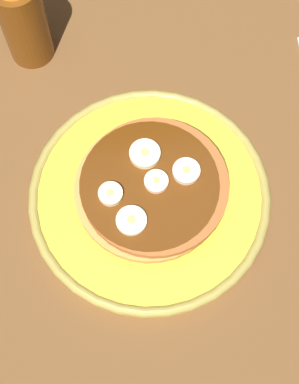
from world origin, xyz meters
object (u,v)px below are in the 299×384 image
Objects in this scene: banana_slice_0 at (157,186)px; banana_slice_1 at (186,171)px; pancake_stack at (151,189)px; syrup_bottle at (22,16)px; banana_slice_2 at (149,153)px; banana_slice_4 at (111,194)px; banana_slice_3 at (131,221)px; plate at (150,196)px.

banana_slice_1 is at bearing 109.02° from banana_slice_0.
banana_slice_1 is (-1.17, 3.40, 0.04)cm from banana_slice_0.
syrup_bottle is (-22.63, -11.99, 3.50)cm from pancake_stack.
banana_slice_2 is 0.23× the size of syrup_bottle.
syrup_bottle reaches higher than banana_slice_0.
pancake_stack is 6.50× the size of banana_slice_0.
banana_slice_1 is 8.55cm from banana_slice_4.
banana_slice_2 is at bearing 157.97° from banana_slice_3.
banana_slice_0 is 0.77× the size of banana_slice_2.
syrup_bottle reaches higher than pancake_stack.
banana_slice_1 is 27.22cm from syrup_bottle.
pancake_stack is at bearing -5.98° from banana_slice_2.
banana_slice_1 is 8.12cm from banana_slice_3.
banana_slice_3 is at bearing -54.89° from banana_slice_1.
banana_slice_0 is 0.18× the size of syrup_bottle.
banana_slice_4 is (0.25, -5.04, 0.05)cm from banana_slice_0.
plate is 2.18cm from pancake_stack.
banana_slice_3 is 1.23× the size of banana_slice_4.
plate is 9.08× the size of banana_slice_1.
banana_slice_4 is (4.15, -4.79, 0.02)cm from banana_slice_2.
pancake_stack is (-0.03, 0.13, 2.18)cm from plate.
banana_slice_4 is at bearing -80.44° from plate.
banana_slice_4 is at bearing 17.90° from syrup_bottle.
syrup_bottle is at bearing -152.09° from pancake_stack.
pancake_stack is 25.85cm from syrup_bottle.
banana_slice_3 is at bearing 28.83° from banana_slice_4.
banana_slice_0 is at bearing 28.56° from syrup_bottle.
syrup_bottle is at bearing -151.44° from banana_slice_0.
plate is 10.41× the size of banana_slice_0.
banana_slice_1 reaches higher than plate.
plate is 5.83cm from banana_slice_1.
banana_slice_3 is at bearing -32.28° from plate.
banana_slice_3 is (3.98, -2.51, 3.97)cm from plate.
banana_slice_0 is (0.48, 0.74, 4.02)cm from plate.
banana_slice_1 and banana_slice_4 have the same top height.
banana_slice_1 reaches higher than pancake_stack.
pancake_stack is at bearing 27.91° from syrup_bottle.
banana_slice_4 is at bearing -80.45° from banana_slice_1.
plate is 5.33cm from banana_slice_2.
banana_slice_0 is 4.78cm from banana_slice_3.
pancake_stack is 4.47cm from banana_slice_1.
banana_slice_2 reaches higher than banana_slice_3.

